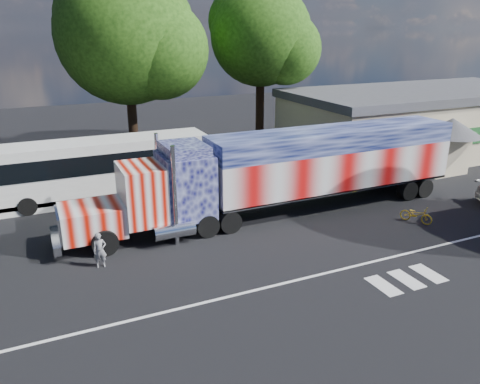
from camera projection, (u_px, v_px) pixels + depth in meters
name	position (u px, v px, depth m)	size (l,w,h in m)	color
ground	(266.00, 250.00, 21.80)	(100.00, 100.00, 0.00)	black
lane_markings	(345.00, 279.00, 19.22)	(30.00, 2.67, 0.01)	silver
semi_truck	(290.00, 169.00, 25.51)	(22.64, 3.58, 4.83)	black
coach_bus	(106.00, 168.00, 28.12)	(12.22, 2.84, 3.56)	silver
hall_building	(423.00, 121.00, 38.01)	(22.40, 12.80, 5.20)	beige
woman	(100.00, 250.00, 20.01)	(0.57, 0.37, 1.56)	slate
bicycle	(416.00, 215.00, 24.75)	(0.59, 1.69, 0.89)	gold
tree_n_mid	(129.00, 35.00, 33.45)	(10.49, 9.99, 14.37)	black
tree_ne_a	(263.00, 36.00, 37.52)	(8.54, 8.14, 13.32)	black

